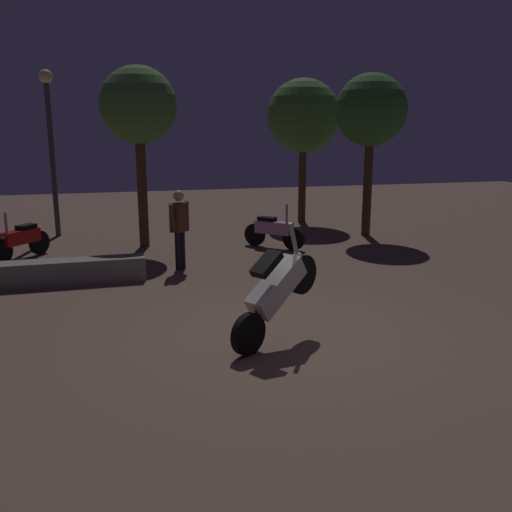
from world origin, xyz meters
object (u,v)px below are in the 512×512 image
motorcycle_white_foreground (276,291)px  streetlamp_near (50,131)px  motorcycle_red_parked_right (21,240)px  person_rider_beside (179,223)px  motorcycle_pink_parked_left (274,230)px

motorcycle_white_foreground → streetlamp_near: 9.99m
motorcycle_white_foreground → motorcycle_red_parked_right: size_ratio=1.21×
motorcycle_red_parked_right → person_rider_beside: bearing=99.1°
person_rider_beside → streetlamp_near: 5.73m
person_rider_beside → streetlamp_near: (-2.72, 4.69, 1.86)m
motorcycle_red_parked_right → motorcycle_white_foreground: bearing=71.1°
motorcycle_white_foreground → person_rider_beside: 4.53m
motorcycle_pink_parked_left → person_rider_beside: size_ratio=0.77×
person_rider_beside → streetlamp_near: streetlamp_near is taller
motorcycle_pink_parked_left → motorcycle_red_parked_right: 5.87m
motorcycle_white_foreground → person_rider_beside: bearing=66.4°
motorcycle_pink_parked_left → person_rider_beside: person_rider_beside is taller
motorcycle_white_foreground → person_rider_beside: size_ratio=0.99×
person_rider_beside → streetlamp_near: bearing=162.3°
motorcycle_red_parked_right → person_rider_beside: (3.32, -1.93, 0.55)m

